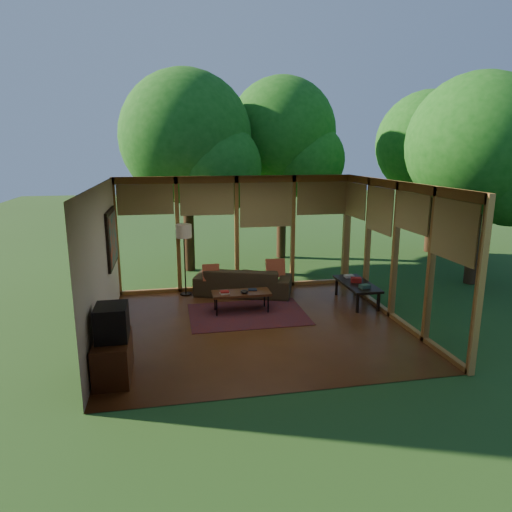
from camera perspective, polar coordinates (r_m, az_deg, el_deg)
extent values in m
plane|color=brown|center=(8.80, 0.16, -8.74)|extent=(5.50, 5.50, 0.00)
plane|color=silver|center=(8.19, 0.17, 9.07)|extent=(5.50, 5.50, 0.00)
cube|color=beige|center=(8.32, -18.75, -0.98)|extent=(0.04, 5.00, 2.70)
cube|color=beige|center=(6.05, 4.80, -5.50)|extent=(5.50, 0.04, 2.70)
cube|color=#9E6B31|center=(10.81, -2.42, 2.83)|extent=(5.50, 0.12, 2.70)
cube|color=#9E6B31|center=(9.32, 17.00, 0.60)|extent=(0.12, 5.00, 2.70)
plane|color=#254D1D|center=(18.95, 19.56, 2.37)|extent=(40.00, 40.00, 0.00)
cylinder|color=#3A2515|center=(12.57, -8.57, 8.60)|extent=(0.28, 0.28, 4.64)
sphere|color=#124F12|center=(12.54, -8.78, 14.47)|extent=(3.48, 3.48, 3.48)
cylinder|color=#3A2515|center=(14.06, 3.20, 9.71)|extent=(0.28, 0.28, 4.89)
sphere|color=#124F12|center=(14.05, 3.27, 15.25)|extent=(3.19, 3.19, 3.19)
cylinder|color=#3A2515|center=(12.25, 25.38, 6.77)|extent=(0.28, 0.28, 4.38)
sphere|color=#124F12|center=(12.21, 25.94, 12.44)|extent=(3.30, 3.30, 3.30)
cylinder|color=#3A2515|center=(15.72, 20.40, 8.47)|extent=(0.28, 0.28, 4.45)
sphere|color=#124F12|center=(15.69, 20.77, 12.97)|extent=(3.27, 3.27, 3.27)
cube|color=maroon|center=(9.39, -1.05, -7.27)|extent=(2.36, 1.67, 0.01)
imported|color=#382D1C|center=(10.57, -1.60, -3.13)|extent=(2.35, 1.53, 0.64)
cube|color=maroon|center=(10.37, -5.66, -2.10)|extent=(0.38, 0.20, 0.40)
cube|color=maroon|center=(10.60, 2.44, -1.55)|extent=(0.43, 0.23, 0.45)
cube|color=beige|center=(9.32, -3.94, -4.65)|extent=(0.21, 0.17, 0.03)
cube|color=maroon|center=(9.31, -3.95, -4.47)|extent=(0.18, 0.14, 0.03)
cube|color=#151E2F|center=(9.53, -0.45, -4.22)|extent=(0.19, 0.15, 0.03)
ellipsoid|color=black|center=(9.32, -1.46, -4.48)|extent=(0.16, 0.16, 0.07)
cube|color=#512A16|center=(7.19, -17.43, -11.99)|extent=(0.50, 1.00, 0.60)
cube|color=black|center=(6.98, -17.57, -7.89)|extent=(0.45, 0.55, 0.50)
cube|color=#32584B|center=(9.83, 13.43, -3.71)|extent=(0.23, 0.18, 0.07)
cube|color=maroon|center=(10.22, 12.40, -2.94)|extent=(0.26, 0.22, 0.10)
cube|color=beige|center=(10.58, 11.55, -2.48)|extent=(0.21, 0.16, 0.05)
cylinder|color=black|center=(10.75, -8.75, -4.71)|extent=(0.26, 0.26, 0.03)
cylinder|color=black|center=(10.54, -8.89, -0.70)|extent=(0.03, 0.03, 1.52)
cylinder|color=beige|center=(10.40, -9.03, 3.11)|extent=(0.36, 0.36, 0.30)
cube|color=#512A16|center=(9.42, -1.86, -4.67)|extent=(1.20, 0.50, 0.05)
cylinder|color=black|center=(9.26, -4.93, -6.43)|extent=(0.03, 0.03, 0.38)
cylinder|color=black|center=(9.42, 1.53, -6.04)|extent=(0.03, 0.03, 0.38)
cylinder|color=black|center=(9.60, -5.16, -5.72)|extent=(0.03, 0.03, 0.38)
cylinder|color=black|center=(9.75, 1.07, -5.36)|extent=(0.03, 0.03, 0.38)
cube|color=black|center=(10.20, 12.49, -3.42)|extent=(0.60, 1.40, 0.05)
cube|color=black|center=(9.65, 12.58, -5.80)|extent=(0.05, 0.05, 0.40)
cube|color=black|center=(9.84, 15.05, -5.57)|extent=(0.05, 0.05, 0.40)
cube|color=black|center=(10.71, 10.03, -3.79)|extent=(0.05, 0.05, 0.40)
cube|color=black|center=(10.88, 12.30, -3.63)|extent=(0.05, 0.05, 0.40)
cube|color=black|center=(9.64, -17.61, 2.17)|extent=(0.05, 1.35, 1.15)
cube|color=#18696F|center=(9.63, -17.43, 2.18)|extent=(0.02, 1.20, 1.00)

